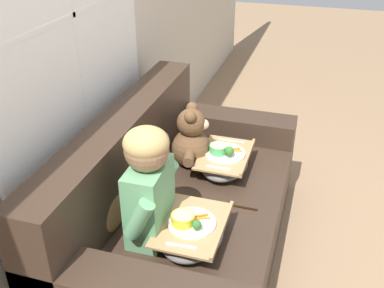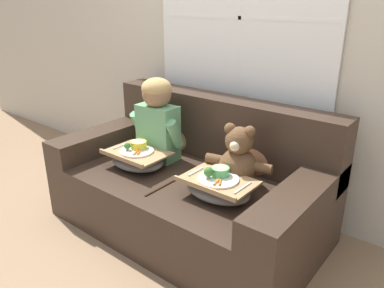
{
  "view_description": "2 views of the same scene",
  "coord_description": "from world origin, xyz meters",
  "px_view_note": "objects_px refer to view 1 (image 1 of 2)",
  "views": [
    {
      "loc": [
        -1.93,
        -0.61,
        1.9
      ],
      "look_at": [
        0.08,
        0.01,
        0.71
      ],
      "focal_mm": 42.0,
      "sensor_mm": 36.0,
      "label": 1
    },
    {
      "loc": [
        1.44,
        -1.73,
        1.5
      ],
      "look_at": [
        0.06,
        -0.01,
        0.64
      ],
      "focal_mm": 35.0,
      "sensor_mm": 36.0,
      "label": 2
    }
  ],
  "objects_px": {
    "lap_tray_teddy": "(225,161)",
    "child_figure": "(148,180)",
    "lap_tray_child": "(192,232)",
    "teddy_bear": "(192,141)",
    "throw_pillow_behind_child": "(108,201)",
    "couch": "(177,211)",
    "throw_pillow_behind_teddy": "(157,138)"
  },
  "relations": [
    {
      "from": "couch",
      "to": "child_figure",
      "type": "height_order",
      "value": "child_figure"
    },
    {
      "from": "child_figure",
      "to": "teddy_bear",
      "type": "distance_m",
      "value": 0.7
    },
    {
      "from": "lap_tray_teddy",
      "to": "child_figure",
      "type": "bearing_deg",
      "value": 162.65
    },
    {
      "from": "lap_tray_child",
      "to": "lap_tray_teddy",
      "type": "xyz_separation_m",
      "value": [
        0.68,
        -0.0,
        0.0
      ]
    },
    {
      "from": "couch",
      "to": "throw_pillow_behind_teddy",
      "type": "height_order",
      "value": "couch"
    },
    {
      "from": "throw_pillow_behind_child",
      "to": "teddy_bear",
      "type": "xyz_separation_m",
      "value": [
        0.68,
        -0.23,
        0.01
      ]
    },
    {
      "from": "couch",
      "to": "child_figure",
      "type": "bearing_deg",
      "value": 176.58
    },
    {
      "from": "throw_pillow_behind_child",
      "to": "lap_tray_teddy",
      "type": "height_order",
      "value": "throw_pillow_behind_child"
    },
    {
      "from": "throw_pillow_behind_teddy",
      "to": "lap_tray_child",
      "type": "relative_size",
      "value": 0.81
    },
    {
      "from": "lap_tray_child",
      "to": "throw_pillow_behind_child",
      "type": "bearing_deg",
      "value": 89.82
    },
    {
      "from": "throw_pillow_behind_child",
      "to": "teddy_bear",
      "type": "height_order",
      "value": "teddy_bear"
    },
    {
      "from": "teddy_bear",
      "to": "throw_pillow_behind_child",
      "type": "bearing_deg",
      "value": 161.38
    },
    {
      "from": "throw_pillow_behind_child",
      "to": "lap_tray_child",
      "type": "height_order",
      "value": "throw_pillow_behind_child"
    },
    {
      "from": "teddy_bear",
      "to": "child_figure",
      "type": "bearing_deg",
      "value": 179.64
    },
    {
      "from": "couch",
      "to": "throw_pillow_behind_child",
      "type": "xyz_separation_m",
      "value": [
        -0.34,
        0.24,
        0.26
      ]
    },
    {
      "from": "child_figure",
      "to": "teddy_bear",
      "type": "bearing_deg",
      "value": -0.36
    },
    {
      "from": "couch",
      "to": "throw_pillow_behind_child",
      "type": "height_order",
      "value": "couch"
    },
    {
      "from": "throw_pillow_behind_child",
      "to": "lap_tray_child",
      "type": "xyz_separation_m",
      "value": [
        -0.0,
        -0.44,
        -0.09
      ]
    },
    {
      "from": "throw_pillow_behind_child",
      "to": "child_figure",
      "type": "distance_m",
      "value": 0.28
    },
    {
      "from": "throw_pillow_behind_child",
      "to": "throw_pillow_behind_teddy",
      "type": "relative_size",
      "value": 0.99
    },
    {
      "from": "couch",
      "to": "lap_tray_child",
      "type": "relative_size",
      "value": 4.26
    },
    {
      "from": "teddy_bear",
      "to": "lap_tray_child",
      "type": "relative_size",
      "value": 1.02
    },
    {
      "from": "throw_pillow_behind_teddy",
      "to": "child_figure",
      "type": "xyz_separation_m",
      "value": [
        -0.68,
        -0.22,
        0.17
      ]
    },
    {
      "from": "throw_pillow_behind_teddy",
      "to": "couch",
      "type": "bearing_deg",
      "value": -144.17
    },
    {
      "from": "throw_pillow_behind_teddy",
      "to": "child_figure",
      "type": "bearing_deg",
      "value": -161.68
    },
    {
      "from": "lap_tray_child",
      "to": "throw_pillow_behind_teddy",
      "type": "bearing_deg",
      "value": 32.67
    },
    {
      "from": "throw_pillow_behind_teddy",
      "to": "teddy_bear",
      "type": "xyz_separation_m",
      "value": [
        0.0,
        -0.23,
        0.01
      ]
    },
    {
      "from": "teddy_bear",
      "to": "throw_pillow_behind_teddy",
      "type": "bearing_deg",
      "value": 90.29
    },
    {
      "from": "throw_pillow_behind_teddy",
      "to": "lap_tray_child",
      "type": "xyz_separation_m",
      "value": [
        -0.68,
        -0.44,
        -0.09
      ]
    },
    {
      "from": "throw_pillow_behind_child",
      "to": "couch",
      "type": "bearing_deg",
      "value": -35.83
    },
    {
      "from": "couch",
      "to": "lap_tray_teddy",
      "type": "distance_m",
      "value": 0.42
    },
    {
      "from": "lap_tray_child",
      "to": "lap_tray_teddy",
      "type": "bearing_deg",
      "value": -0.02
    }
  ]
}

